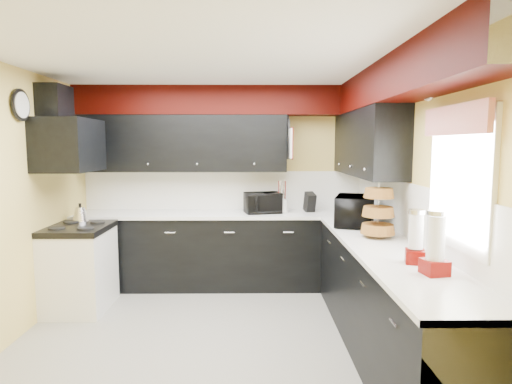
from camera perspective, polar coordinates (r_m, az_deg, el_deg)
ground at (r=4.20m, az=-5.86°, el=-18.86°), size 3.60×3.60×0.00m
wall_back at (r=5.62m, az=-4.32°, el=0.84°), size 3.60×0.06×2.50m
wall_right at (r=4.08m, az=19.98°, el=-1.59°), size 0.06×3.60×2.50m
wall_left at (r=4.39m, az=-30.14°, el=-1.53°), size 0.06×3.60×2.50m
ceiling at (r=3.87m, az=-6.30°, el=16.94°), size 3.60×3.60×0.06m
cab_back at (r=5.46m, az=-4.46°, el=-7.84°), size 3.60×0.60×0.90m
cab_right at (r=3.90m, az=16.86°, el=-13.98°), size 0.60×3.00×0.90m
counter_back at (r=5.37m, az=-4.50°, el=-2.97°), size 3.62×0.64×0.04m
counter_right at (r=3.76m, az=17.09°, el=-7.24°), size 0.64×3.02×0.04m
splash_back at (r=5.62m, az=-4.32°, el=0.22°), size 3.60×0.02×0.50m
splash_right at (r=4.09m, az=19.82°, el=-2.42°), size 0.02×3.60×0.50m
upper_back at (r=5.48m, az=-9.75°, el=6.39°), size 2.60×0.35×0.70m
upper_right at (r=4.85m, az=14.54°, el=6.30°), size 0.35×1.80×0.70m
soffit_back at (r=5.44m, az=-4.54°, el=11.99°), size 3.60×0.36×0.35m
soffit_right at (r=3.85m, az=18.98°, el=14.05°), size 0.36×3.24×0.35m
stove at (r=5.09m, az=-22.42°, el=-9.61°), size 0.60×0.75×0.86m
cooktop at (r=4.98m, az=-22.64°, el=-4.51°), size 0.62×0.77×0.06m
hood at (r=4.92m, az=-23.63°, el=5.74°), size 0.50×0.78×0.55m
hood_duct at (r=4.99m, az=-25.24°, el=10.50°), size 0.24×0.40×0.40m
window at (r=3.22m, az=25.53°, el=1.53°), size 0.03×0.86×0.96m
valance at (r=3.19m, az=24.97°, el=8.71°), size 0.04×0.88×0.20m
pan_top at (r=5.36m, az=4.32°, el=8.60°), size 0.03×0.22×0.40m
pan_mid at (r=5.22m, az=4.41°, el=5.92°), size 0.03×0.28×0.46m
pan_low at (r=5.48m, az=4.18°, el=5.62°), size 0.03×0.24×0.42m
cut_board at (r=5.11m, az=4.65°, el=6.47°), size 0.03×0.26×0.35m
baskets at (r=4.05m, az=15.98°, el=-2.51°), size 0.27×0.27×0.50m
clock at (r=4.58m, az=-28.88°, el=10.12°), size 0.03×0.30×0.30m
deco_plate at (r=3.74m, az=22.05°, el=13.02°), size 0.03×0.24×0.24m
toaster_oven at (r=5.32m, az=0.92°, el=-1.44°), size 0.50×0.44×0.25m
microwave at (r=4.61m, az=13.07°, el=-2.44°), size 0.53×0.65×0.31m
utensil_crock at (r=5.34m, az=3.48°, el=-1.87°), size 0.20×0.20×0.17m
knife_block at (r=5.44m, az=7.17°, el=-1.39°), size 0.14×0.17×0.24m
kettle at (r=5.26m, az=-22.37°, el=-2.74°), size 0.21×0.21×0.16m
dispenser_a at (r=3.02m, az=22.82°, el=-6.48°), size 0.17×0.17×0.40m
dispenser_b at (r=3.26m, az=20.51°, el=-5.92°), size 0.16×0.16×0.35m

